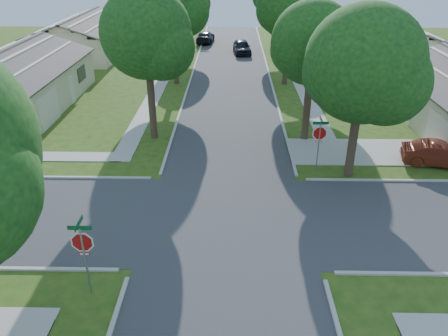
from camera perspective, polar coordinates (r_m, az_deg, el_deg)
ground at (r=19.48m, az=0.43°, el=-6.59°), size 100.00×100.00×0.00m
road_ns at (r=19.48m, az=0.43°, el=-6.58°), size 7.00×100.00×0.02m
sidewalk_ne at (r=43.95m, az=9.06°, el=12.65°), size 1.20×40.00×0.04m
sidewalk_nw at (r=44.00m, az=-7.29°, el=12.78°), size 1.20×40.00×0.04m
driveway at (r=26.81m, az=17.78°, el=2.06°), size 8.80×3.60×0.05m
stop_sign_sw at (r=15.27m, az=-17.97°, el=-9.57°), size 1.05×0.80×2.98m
stop_sign_ne at (r=23.11m, az=12.37°, el=4.16°), size 1.05×0.80×2.98m
tree_e_near at (r=26.12m, az=11.61°, el=15.22°), size 4.97×4.80×8.28m
tree_e_mid at (r=37.75m, az=8.62°, el=19.97°), size 5.59×5.40×9.21m
tree_w_near at (r=26.07m, az=-9.95°, el=16.40°), size 5.38×5.20×8.97m
tree_w_mid at (r=37.75m, az=-6.63°, el=20.45°), size 5.80×5.60×9.56m
tree_ne_corner at (r=21.94m, az=17.88°, el=12.11°), size 5.80×5.60×8.66m
house_ne_far at (r=48.77m, az=20.72°, el=14.53°), size 8.42×13.60×4.23m
house_nw_near at (r=36.33m, az=-25.73°, el=9.69°), size 8.42×13.60×4.23m
house_nw_far at (r=51.66m, az=-17.80°, el=15.60°), size 8.42×13.60×4.23m
car_driveway at (r=26.50m, az=26.33°, el=1.62°), size 4.11×2.16×1.29m
car_curb_east at (r=49.92m, az=2.37°, el=15.54°), size 2.18×4.49×1.48m
car_curb_west at (r=55.91m, az=-2.46°, el=16.73°), size 2.25×4.77×1.34m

